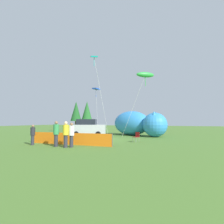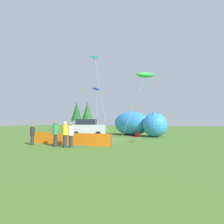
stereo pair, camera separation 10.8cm
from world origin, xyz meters
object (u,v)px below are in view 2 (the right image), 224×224
object	(u,v)px
spectator_in_yellow_shirt	(71,134)
spectator_in_white_shirt	(65,133)
spectator_in_red_shirt	(56,133)
kite_teal_diamond	(94,58)
kite_green_fish	(145,75)
inflatable_cat	(137,124)
parked_car	(88,128)
kite_blue_box	(96,90)
folding_chair	(136,136)
spectator_in_green_shirt	(32,134)

from	to	relation	value
spectator_in_yellow_shirt	spectator_in_white_shirt	bearing A→B (deg)	-137.48
spectator_in_red_shirt	kite_teal_diamond	xyz separation A→B (m)	(-2.07, 9.94, 9.28)
kite_green_fish	kite_teal_diamond	size ratio (longest dim) A/B	0.70
inflatable_cat	kite_green_fish	distance (m)	6.61
parked_car	inflatable_cat	xyz separation A→B (m)	(5.68, 2.91, 0.45)
kite_blue_box	inflatable_cat	bearing A→B (deg)	-9.26
folding_chair	kite_blue_box	xyz separation A→B (m)	(-8.23, 8.02, 6.18)
parked_car	spectator_in_red_shirt	bearing A→B (deg)	-94.10
inflatable_cat	kite_blue_box	distance (m)	8.47
folding_chair	spectator_in_green_shirt	xyz separation A→B (m)	(-7.12, -5.06, 0.34)
folding_chair	spectator_in_white_shirt	world-z (taller)	spectator_in_white_shirt
folding_chair	spectator_in_white_shirt	bearing A→B (deg)	-9.32
inflatable_cat	spectator_in_red_shirt	size ratio (longest dim) A/B	4.25
spectator_in_green_shirt	kite_teal_diamond	distance (m)	13.71
kite_blue_box	spectator_in_green_shirt	bearing A→B (deg)	-85.15
inflatable_cat	spectator_in_white_shirt	size ratio (longest dim) A/B	4.29
folding_chair	spectator_in_red_shirt	size ratio (longest dim) A/B	0.47
spectator_in_white_shirt	spectator_in_green_shirt	size ratio (longest dim) A/B	1.17
folding_chair	spectator_in_yellow_shirt	world-z (taller)	spectator_in_yellow_shirt
spectator_in_red_shirt	inflatable_cat	bearing A→B (deg)	75.08
folding_chair	kite_teal_diamond	bearing A→B (deg)	-97.44
spectator_in_yellow_shirt	kite_teal_diamond	world-z (taller)	kite_teal_diamond
folding_chair	spectator_in_red_shirt	bearing A→B (deg)	-15.95
inflatable_cat	kite_teal_diamond	distance (m)	10.48
spectator_in_yellow_shirt	spectator_in_red_shirt	world-z (taller)	spectator_in_red_shirt
kite_teal_diamond	spectator_in_yellow_shirt	bearing A→B (deg)	-71.28
kite_teal_diamond	spectator_in_green_shirt	bearing A→B (deg)	-91.21
spectator_in_white_shirt	folding_chair	bearing A→B (deg)	52.88
inflatable_cat	kite_green_fish	bearing A→B (deg)	-35.11
kite_green_fish	spectator_in_white_shirt	bearing A→B (deg)	-113.65
spectator_in_yellow_shirt	parked_car	bearing A→B (deg)	112.63
inflatable_cat	spectator_in_yellow_shirt	size ratio (longest dim) A/B	4.52
spectator_in_yellow_shirt	spectator_in_red_shirt	distance (m)	1.25
folding_chair	inflatable_cat	size ratio (longest dim) A/B	0.11
folding_chair	spectator_in_red_shirt	xyz separation A→B (m)	(-4.84, -5.05, 0.50)
spectator_in_yellow_shirt	kite_blue_box	bearing A→B (deg)	109.73
parked_car	kite_teal_diamond	bearing A→B (deg)	44.51
folding_chair	spectator_in_yellow_shirt	size ratio (longest dim) A/B	0.50
parked_car	spectator_in_yellow_shirt	world-z (taller)	parked_car
spectator_in_yellow_shirt	kite_blue_box	distance (m)	14.86
folding_chair	parked_car	bearing A→B (deg)	-91.10
kite_green_fish	spectator_in_red_shirt	bearing A→B (deg)	-118.68
kite_blue_box	kite_teal_diamond	xyz separation A→B (m)	(1.32, -3.14, 3.60)
kite_green_fish	kite_teal_diamond	distance (m)	7.74
spectator_in_red_shirt	spectator_in_white_shirt	size ratio (longest dim) A/B	1.01
parked_car	spectator_in_yellow_shirt	distance (m)	9.67
spectator_in_red_shirt	folding_chair	bearing A→B (deg)	46.25
folding_chair	kite_green_fish	world-z (taller)	kite_green_fish
parked_car	spectator_in_green_shirt	bearing A→B (deg)	-108.11
folding_chair	kite_blue_box	world-z (taller)	kite_blue_box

